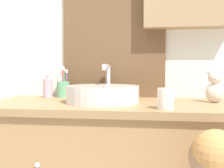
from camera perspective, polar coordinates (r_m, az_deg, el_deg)
wall_back at (r=1.63m, az=2.52°, el=10.87°), size 3.20×0.18×2.50m
sink_basin at (r=1.33m, az=-2.12°, el=-2.13°), size 0.39×0.43×0.20m
toothbrush_holder at (r=1.60m, az=-11.04°, el=-1.01°), size 0.08×0.08×0.20m
soap_dispenser at (r=1.61m, az=-14.46°, el=-0.84°), size 0.06×0.06×0.15m
teddy_bear at (r=1.42m, az=22.44°, el=-0.67°), size 0.09×0.08×0.17m
drinking_cup at (r=1.11m, az=12.18°, el=-3.31°), size 0.07×0.07×0.09m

